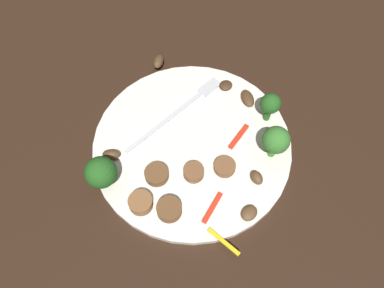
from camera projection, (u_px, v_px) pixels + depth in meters
name	position (u px, v px, depth m)	size (l,w,h in m)	color
ground_plane	(192.00, 147.00, 0.56)	(1.40, 1.40, 0.00)	black
plate	(192.00, 146.00, 0.55)	(0.28, 0.28, 0.01)	white
fork	(181.00, 109.00, 0.57)	(0.17, 0.09, 0.00)	silver
broccoli_floret_0	(276.00, 141.00, 0.51)	(0.04, 0.04, 0.06)	#408630
broccoli_floret_1	(101.00, 173.00, 0.49)	(0.04, 0.04, 0.06)	#296420
broccoli_floret_2	(270.00, 104.00, 0.54)	(0.03, 0.03, 0.05)	#296420
sausage_slice_0	(169.00, 209.00, 0.49)	(0.03, 0.03, 0.01)	brown
sausage_slice_1	(225.00, 167.00, 0.53)	(0.03, 0.03, 0.01)	brown
sausage_slice_2	(157.00, 174.00, 0.52)	(0.03, 0.03, 0.01)	brown
sausage_slice_3	(194.00, 172.00, 0.52)	(0.03, 0.03, 0.01)	brown
sausage_slice_4	(141.00, 203.00, 0.50)	(0.03, 0.03, 0.02)	brown
mushroom_0	(249.00, 213.00, 0.49)	(0.02, 0.02, 0.01)	brown
mushroom_1	(226.00, 85.00, 0.59)	(0.02, 0.02, 0.01)	#422B19
mushroom_2	(248.00, 98.00, 0.58)	(0.03, 0.02, 0.01)	#4C331E
mushroom_3	(158.00, 61.00, 0.61)	(0.03, 0.02, 0.01)	#4C331E
mushroom_4	(111.00, 154.00, 0.53)	(0.02, 0.01, 0.01)	#4C331E
mushroom_5	(257.00, 178.00, 0.52)	(0.02, 0.01, 0.01)	brown
pepper_strip_0	(239.00, 137.00, 0.55)	(0.04, 0.01, 0.00)	red
pepper_strip_1	(212.00, 208.00, 0.50)	(0.05, 0.01, 0.00)	red
pepper_strip_2	(224.00, 242.00, 0.48)	(0.05, 0.01, 0.00)	yellow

